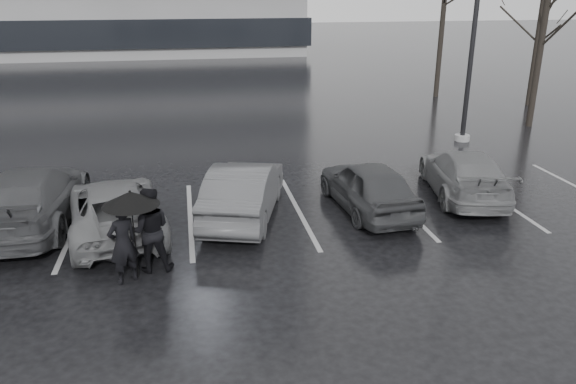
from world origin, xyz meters
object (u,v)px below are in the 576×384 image
Objects in this scene: car_west_a at (244,190)px; car_west_c at (32,197)px; lamp_post at (476,12)px; tree_east at (544,27)px; car_west_b at (114,208)px; pedestrian_right at (150,230)px; car_main at (368,186)px; tree_north at (443,13)px; pedestrian_left at (123,244)px; car_east at (464,173)px; tree_ne at (539,32)px.

car_west_c is at bearing 12.23° from car_west_a.
lamp_post is 1.28× the size of tree_east.
pedestrian_right reaches higher than car_west_b.
car_west_a is at bearing -7.95° from car_main.
car_west_b is 2.48× the size of pedestrian_right.
car_west_a is 19.13m from tree_north.
car_main is 8.36m from car_west_c.
pedestrian_left is at bearing -129.57° from tree_north.
car_west_a is 6.20m from car_east.
car_west_a is at bearing -142.87° from tree_ne.
tree_east is at bearing -146.09° from car_main.
pedestrian_right is at bearing 18.46° from car_main.
pedestrian_right is 0.18× the size of lamp_post.
car_main reaches higher than car_west_b.
car_east is 15.69m from tree_north.
pedestrian_left is (-2.68, -2.95, 0.13)m from car_west_a.
tree_east reaches higher than car_main.
car_west_b is 0.52× the size of tree_north.
tree_ne reaches higher than car_west_a.
car_west_b is 2.58m from pedestrian_left.
tree_north is (-1.00, 7.00, 0.25)m from tree_east.
tree_ne is (12.11, 11.77, 2.83)m from car_main.
car_west_a is at bearing -132.40° from pedestrian_right.
pedestrian_left is 15.11m from lamp_post.
car_east is at bearing -116.78° from lamp_post.
tree_north is at bearing -162.89° from pedestrian_left.
pedestrian_left is at bearing 40.00° from pedestrian_right.
car_west_c is 1.14× the size of car_east.
car_west_c is 2.78× the size of pedestrian_right.
tree_ne is (18.01, 14.56, 2.67)m from pedestrian_left.
pedestrian_left is 0.16× the size of lamp_post.
tree_east is 7.08m from tree_north.
lamp_post is 1.20× the size of tree_north.
car_east is at bearing 167.49° from pedestrian_left.
car_west_b is at bearing -153.29° from tree_east.
car_west_b is at bearing 159.99° from car_west_c.
car_east is at bearing -159.49° from car_west_a.
pedestrian_left is at bearing 20.23° from car_main.
pedestrian_left is 0.21× the size of tree_east.
tree_north reaches higher than car_west_a.
tree_east reaches higher than car_west_a.
car_main is 0.49× the size of tree_east.
car_west_a is at bearing 15.79° from car_east.
tree_ne is at bearing -174.37° from pedestrian_left.
tree_north is at bearing -144.74° from car_west_b.
pedestrian_left is at bearing 64.37° from car_west_a.
pedestrian_right is 18.37m from tree_east.
tree_north reaches higher than tree_ne.
car_west_a is 2.56× the size of pedestrian_left.
pedestrian_left is at bearing 32.70° from car_east.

